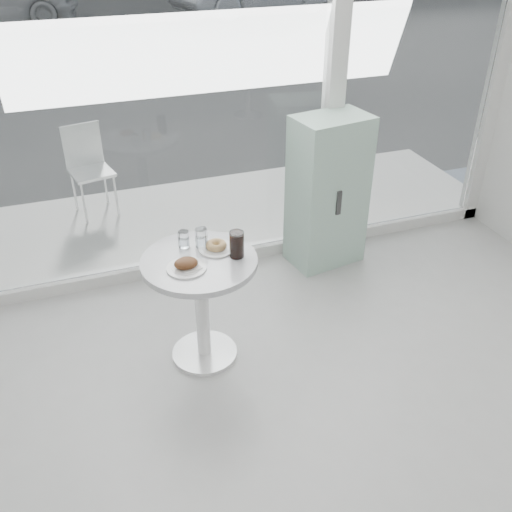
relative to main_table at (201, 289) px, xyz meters
name	(u,v)px	position (x,y,z in m)	size (l,w,h in m)	color
storefront	(231,54)	(0.57, 1.10, 1.16)	(5.00, 0.14, 3.00)	silver
main_table	(201,289)	(0.00, 0.00, 0.00)	(0.72, 0.72, 0.77)	white
patio_deck	(204,216)	(0.50, 1.90, -0.53)	(5.60, 1.60, 0.05)	silver
street	(86,14)	(0.50, 14.10, -0.55)	(40.00, 24.00, 0.00)	#343434
mint_cabinet	(328,192)	(1.29, 0.86, 0.08)	(0.64, 0.48, 1.26)	#8DB49E
patio_chair	(88,164)	(-0.48, 2.34, -0.02)	(0.43, 0.43, 0.84)	white
plate_fritter	(187,265)	(-0.09, -0.08, 0.25)	(0.24, 0.24, 0.07)	silver
plate_donut	(216,247)	(0.13, 0.08, 0.24)	(0.23, 0.23, 0.05)	silver
water_tumbler_a	(184,240)	(-0.05, 0.17, 0.27)	(0.07, 0.07, 0.11)	white
water_tumbler_b	(201,239)	(0.06, 0.14, 0.28)	(0.08, 0.08, 0.13)	white
cola_glass	(237,245)	(0.23, -0.04, 0.30)	(0.09, 0.09, 0.17)	white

